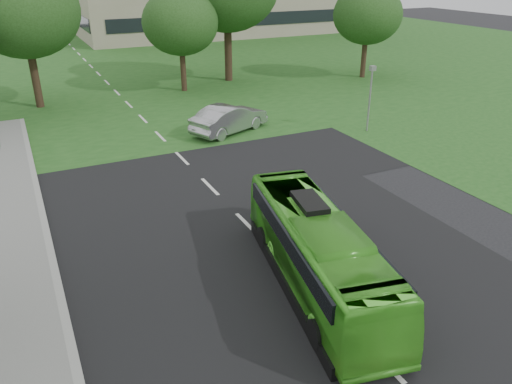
% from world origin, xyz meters
% --- Properties ---
extents(ground, '(160.00, 160.00, 0.00)m').
position_xyz_m(ground, '(0.00, 0.00, 0.00)').
color(ground, black).
rests_on(ground, ground).
extents(street_surfaces, '(120.00, 120.00, 0.15)m').
position_xyz_m(street_surfaces, '(-0.38, 22.75, 0.03)').
color(street_surfaces, black).
rests_on(street_surfaces, ground).
extents(tree_park_b, '(7.29, 7.29, 9.56)m').
position_xyz_m(tree_park_b, '(-5.73, 28.12, 6.45)').
color(tree_park_b, black).
rests_on(tree_park_b, ground).
extents(tree_park_c, '(5.74, 5.74, 7.62)m').
position_xyz_m(tree_park_c, '(4.97, 28.31, 5.17)').
color(tree_park_c, black).
rests_on(tree_park_c, ground).
extents(tree_park_e, '(5.81, 5.81, 7.74)m').
position_xyz_m(tree_park_e, '(20.79, 26.26, 5.26)').
color(tree_park_e, black).
rests_on(tree_park_e, ground).
extents(bus, '(3.69, 8.95, 2.43)m').
position_xyz_m(bus, '(0.26, 1.45, 1.22)').
color(bus, green).
rests_on(bus, ground).
extents(sedan, '(5.39, 3.65, 1.68)m').
position_xyz_m(sedan, '(4.00, 17.00, 0.84)').
color(sedan, '#A4A3A7').
rests_on(sedan, ground).
extents(camera_pole, '(0.38, 0.35, 3.89)m').
position_xyz_m(camera_pole, '(11.54, 13.55, 2.51)').
color(camera_pole, gray).
rests_on(camera_pole, ground).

